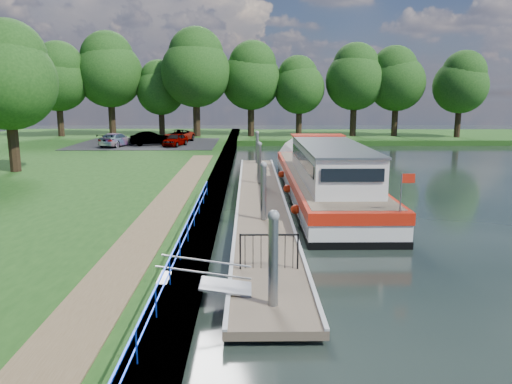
{
  "coord_description": "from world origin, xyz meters",
  "views": [
    {
      "loc": [
        -0.6,
        -12.69,
        5.83
      ],
      "look_at": [
        -0.31,
        9.63,
        1.4
      ],
      "focal_mm": 35.0,
      "sensor_mm": 36.0,
      "label": 1
    }
  ],
  "objects_px": {
    "car_a": "(175,140)",
    "car_b": "(151,138)",
    "barge": "(322,177)",
    "car_d": "(178,136)",
    "pontoon": "(261,202)",
    "car_c": "(116,140)"
  },
  "relations": [
    {
      "from": "car_d",
      "to": "pontoon",
      "type": "bearing_deg",
      "value": -56.76
    },
    {
      "from": "car_b",
      "to": "car_d",
      "type": "relative_size",
      "value": 0.87
    },
    {
      "from": "pontoon",
      "to": "car_a",
      "type": "distance_m",
      "value": 23.71
    },
    {
      "from": "pontoon",
      "to": "car_d",
      "type": "height_order",
      "value": "car_d"
    },
    {
      "from": "car_b",
      "to": "car_c",
      "type": "distance_m",
      "value": 3.31
    },
    {
      "from": "pontoon",
      "to": "car_a",
      "type": "bearing_deg",
      "value": 109.1
    },
    {
      "from": "pontoon",
      "to": "barge",
      "type": "relative_size",
      "value": 1.42
    },
    {
      "from": "car_a",
      "to": "car_d",
      "type": "height_order",
      "value": "car_d"
    },
    {
      "from": "pontoon",
      "to": "car_c",
      "type": "distance_m",
      "value": 25.93
    },
    {
      "from": "barge",
      "to": "car_c",
      "type": "relative_size",
      "value": 4.76
    },
    {
      "from": "car_a",
      "to": "car_c",
      "type": "xyz_separation_m",
      "value": [
        -5.6,
        -0.18,
        0.03
      ]
    },
    {
      "from": "pontoon",
      "to": "barge",
      "type": "height_order",
      "value": "barge"
    },
    {
      "from": "barge",
      "to": "car_a",
      "type": "relative_size",
      "value": 5.85
    },
    {
      "from": "car_a",
      "to": "car_b",
      "type": "xyz_separation_m",
      "value": [
        -2.43,
        0.77,
        0.04
      ]
    },
    {
      "from": "car_c",
      "to": "car_d",
      "type": "distance_m",
      "value": 6.7
    },
    {
      "from": "barge",
      "to": "car_d",
      "type": "height_order",
      "value": "barge"
    },
    {
      "from": "barge",
      "to": "car_a",
      "type": "bearing_deg",
      "value": 120.02
    },
    {
      "from": "car_a",
      "to": "car_b",
      "type": "height_order",
      "value": "car_b"
    },
    {
      "from": "car_a",
      "to": "car_c",
      "type": "relative_size",
      "value": 0.81
    },
    {
      "from": "car_b",
      "to": "barge",
      "type": "bearing_deg",
      "value": -166.17
    },
    {
      "from": "barge",
      "to": "car_d",
      "type": "distance_m",
      "value": 26.27
    },
    {
      "from": "car_b",
      "to": "car_d",
      "type": "height_order",
      "value": "car_b"
    }
  ]
}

